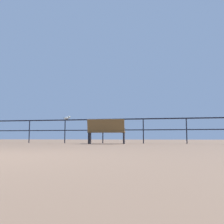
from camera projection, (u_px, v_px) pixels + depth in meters
pier_railing at (103, 125)px, 10.54m from camera, size 24.39×0.05×1.05m
bench_near_left at (106, 130)px, 9.53m from camera, size 1.47×0.67×0.95m
seagull_on_rail at (67, 118)px, 10.91m from camera, size 0.32×0.24×0.17m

